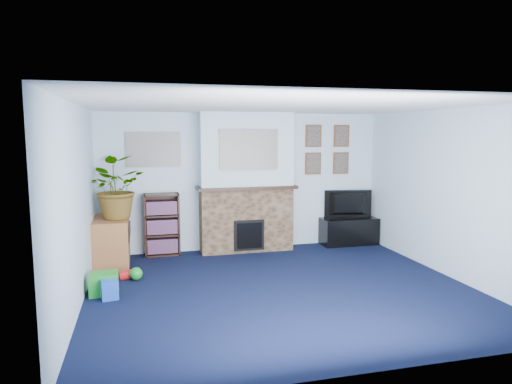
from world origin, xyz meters
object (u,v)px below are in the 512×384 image
object	(u,v)px
tv_stand	(349,232)
bookshelf	(162,226)
sideboard	(112,242)
television	(349,204)

from	to	relation	value
tv_stand	bookshelf	world-z (taller)	bookshelf
bookshelf	sideboard	distance (m)	0.89
tv_stand	sideboard	size ratio (longest dim) A/B	1.10
tv_stand	sideboard	bearing A→B (deg)	-176.05
television	sideboard	distance (m)	4.22
bookshelf	sideboard	world-z (taller)	bookshelf
tv_stand	bookshelf	distance (m)	3.41
bookshelf	sideboard	size ratio (longest dim) A/B	1.11
sideboard	television	bearing A→B (deg)	4.22
tv_stand	sideboard	distance (m)	4.20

